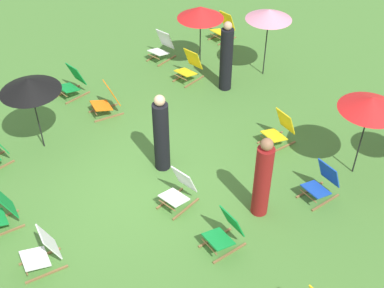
% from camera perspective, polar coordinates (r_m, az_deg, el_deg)
% --- Properties ---
extents(ground_plane, '(40.00, 40.00, 0.00)m').
position_cam_1_polar(ground_plane, '(10.59, -5.33, -4.48)').
color(ground_plane, '#477A33').
extents(deckchair_1, '(0.56, 0.81, 0.83)m').
position_cam_1_polar(deckchair_1, '(9.25, -16.63, -11.65)').
color(deckchair_1, olive).
rests_on(deckchair_1, ground).
extents(deckchair_3, '(0.65, 0.86, 0.83)m').
position_cam_1_polar(deckchair_3, '(14.56, -3.43, 10.98)').
color(deckchair_3, olive).
rests_on(deckchair_3, ground).
extents(deckchair_4, '(0.54, 0.80, 0.83)m').
position_cam_1_polar(deckchair_4, '(10.14, -20.95, -7.20)').
color(deckchair_4, olive).
rests_on(deckchair_4, ground).
extents(deckchair_5, '(0.64, 0.85, 0.83)m').
position_cam_1_polar(deckchair_5, '(9.89, -1.45, -5.22)').
color(deckchair_5, olive).
rests_on(deckchair_5, ground).
extents(deckchair_6, '(0.50, 0.77, 0.83)m').
position_cam_1_polar(deckchair_6, '(11.50, 9.95, 1.62)').
color(deckchair_6, olive).
rests_on(deckchair_6, ground).
extents(deckchair_7, '(0.61, 0.84, 0.83)m').
position_cam_1_polar(deckchair_7, '(13.30, -13.44, 6.86)').
color(deckchair_7, olive).
rests_on(deckchair_7, ground).
extents(deckchair_8, '(0.48, 0.76, 0.83)m').
position_cam_1_polar(deckchair_8, '(9.18, 3.82, -9.90)').
color(deckchair_8, olive).
rests_on(deckchair_8, ground).
extents(deckchair_9, '(0.56, 0.81, 0.83)m').
position_cam_1_polar(deckchair_9, '(15.63, 3.62, 13.10)').
color(deckchair_9, olive).
rests_on(deckchair_9, ground).
extents(deckchair_10, '(0.64, 0.85, 0.83)m').
position_cam_1_polar(deckchair_10, '(13.58, -0.28, 8.77)').
color(deckchair_10, olive).
rests_on(deckchair_10, ground).
extents(deckchair_11, '(0.58, 0.82, 0.83)m').
position_cam_1_polar(deckchair_11, '(12.43, -9.67, 4.90)').
color(deckchair_11, olive).
rests_on(deckchair_11, ground).
extents(deckchair_13, '(0.48, 0.76, 0.83)m').
position_cam_1_polar(deckchair_13, '(10.36, 14.59, -4.28)').
color(deckchair_13, olive).
rests_on(deckchair_13, ground).
extents(umbrella_0, '(1.24, 1.24, 1.80)m').
position_cam_1_polar(umbrella_0, '(13.54, 0.98, 14.74)').
color(umbrella_0, black).
rests_on(umbrella_0, ground).
extents(umbrella_1, '(1.25, 1.25, 1.92)m').
position_cam_1_polar(umbrella_1, '(10.29, 19.70, 4.33)').
color(umbrella_1, black).
rests_on(umbrella_1, ground).
extents(umbrella_2, '(1.20, 1.20, 1.89)m').
position_cam_1_polar(umbrella_2, '(13.30, 8.75, 14.36)').
color(umbrella_2, black).
rests_on(umbrella_2, ground).
extents(umbrella_3, '(1.29, 1.29, 1.81)m').
position_cam_1_polar(umbrella_3, '(11.00, -18.02, 6.42)').
color(umbrella_3, black).
rests_on(umbrella_3, ground).
extents(person_0, '(0.46, 0.46, 1.86)m').
position_cam_1_polar(person_0, '(10.38, -3.51, 1.03)').
color(person_0, black).
rests_on(person_0, ground).
extents(person_1, '(0.39, 0.39, 1.83)m').
position_cam_1_polar(person_1, '(9.47, 8.04, -3.97)').
color(person_1, maroon).
rests_on(person_1, ground).
extents(person_2, '(0.37, 0.37, 1.90)m').
position_cam_1_polar(person_2, '(12.95, 3.92, 9.72)').
color(person_2, black).
rests_on(person_2, ground).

